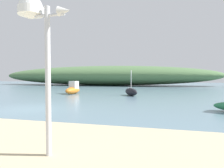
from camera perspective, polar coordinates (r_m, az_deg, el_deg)
The scene contains 5 objects.
ground_plane at distance 12.92m, azimuth -22.50°, elevation -6.70°, with size 120.00×120.00×0.00m, color slate.
distant_hill at distance 44.97m, azimuth -2.61°, elevation 2.46°, with size 51.00×11.27×4.41m, color #517547.
mast_structure at distance 4.82m, azimuth -21.32°, elevation 16.38°, with size 1.23×0.55×3.54m.
sailboat_near_shore at distance 20.20m, azimuth 5.57°, elevation -2.27°, with size 1.94×2.40×2.63m.
motorboat_outer_mooring at distance 22.69m, azimuth -11.30°, elevation -1.47°, with size 1.16×2.79×1.45m.
Camera 1 is at (7.69, -10.20, 1.95)m, focal length 31.37 mm.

